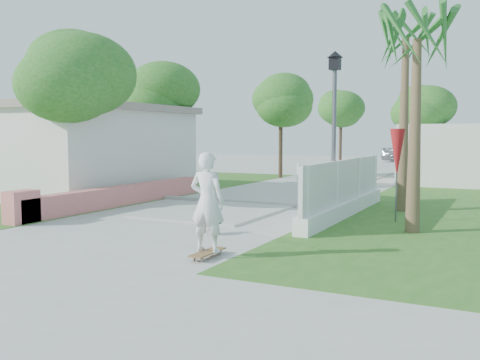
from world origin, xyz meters
The scene contains 21 objects.
ground centered at (0.00, 0.00, 0.00)m, with size 90.00×90.00×0.00m, color #B7B7B2.
path_strip centered at (0.00, 20.00, 0.03)m, with size 3.20×36.00×0.06m, color #B7B7B2.
curb centered at (0.00, 6.00, 0.05)m, with size 6.50×0.25×0.10m, color #999993.
grass_left centered at (-7.00, 8.00, 0.01)m, with size 8.00×20.00×0.01m, color #31621F.
pink_wall centered at (-3.30, 3.55, 0.31)m, with size 0.45×8.20×0.80m.
house_left centered at (-8.00, 6.00, 1.64)m, with size 8.40×7.40×3.23m.
lattice_fence centered at (3.40, 5.00, 0.54)m, with size 0.35×7.00×1.50m.
building_right centered at (6.00, 18.00, 1.30)m, with size 6.00×8.00×2.60m, color silver.
street_lamp centered at (2.90, 5.50, 2.43)m, with size 0.44×0.44×4.44m.
bollard centered at (0.20, 10.00, 0.58)m, with size 0.14×0.14×1.09m.
patio_umbrella centered at (4.80, 4.50, 1.69)m, with size 0.36×0.36×2.30m.
tree_left_near centered at (-4.48, 2.98, 3.82)m, with size 3.60×3.60×5.28m.
tree_left_mid centered at (-5.48, 8.48, 3.50)m, with size 3.20×3.20×4.85m.
tree_path_left centered at (-2.98, 15.98, 3.82)m, with size 3.40×3.40×5.23m.
tree_path_right centered at (3.22, 19.98, 3.49)m, with size 3.00×3.00×4.79m.
tree_path_far centered at (-2.78, 25.98, 3.82)m, with size 3.20×3.20×5.17m.
palm_far centered at (4.60, 6.50, 4.48)m, with size 1.80×1.80×5.30m.
palm_near centered at (5.40, 3.20, 3.95)m, with size 1.80×1.80×4.70m.
skateboarder centered at (2.10, -0.09, 0.81)m, with size 1.34×2.61×1.86m.
dog centered at (1.57, 1.05, 0.21)m, with size 0.35×0.56×0.39m.
parked_car centered at (0.89, 33.28, 0.82)m, with size 1.93×4.80×1.64m, color #A1A2A8.
Camera 1 is at (7.23, -8.92, 2.14)m, focal length 40.00 mm.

